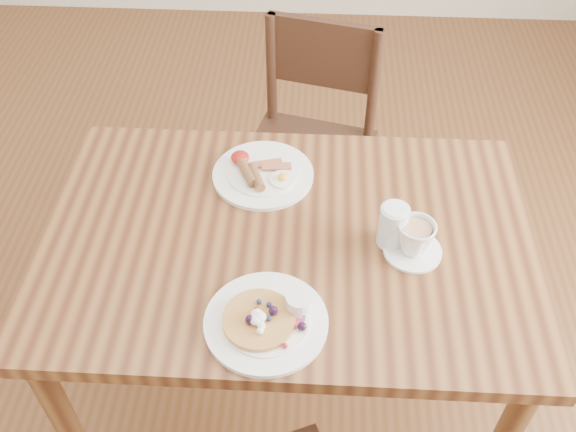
# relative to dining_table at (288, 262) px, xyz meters

# --- Properties ---
(ground) EXTENTS (5.00, 5.00, 0.00)m
(ground) POSITION_rel_dining_table_xyz_m (0.00, 0.00, -0.65)
(ground) COLOR #553218
(ground) RESTS_ON ground
(dining_table) EXTENTS (1.20, 0.80, 0.75)m
(dining_table) POSITION_rel_dining_table_xyz_m (0.00, 0.00, 0.00)
(dining_table) COLOR brown
(dining_table) RESTS_ON ground
(chair_far) EXTENTS (0.51, 0.51, 0.88)m
(chair_far) POSITION_rel_dining_table_xyz_m (0.04, 0.68, -0.16)
(chair_far) COLOR black
(chair_far) RESTS_ON ground
(pancake_plate) EXTENTS (0.27, 0.27, 0.06)m
(pancake_plate) POSITION_rel_dining_table_xyz_m (-0.03, -0.26, 0.11)
(pancake_plate) COLOR white
(pancake_plate) RESTS_ON dining_table
(breakfast_plate) EXTENTS (0.27, 0.27, 0.04)m
(breakfast_plate) POSITION_rel_dining_table_xyz_m (-0.08, 0.21, 0.11)
(breakfast_plate) COLOR white
(breakfast_plate) RESTS_ON dining_table
(teacup_saucer) EXTENTS (0.14, 0.14, 0.09)m
(teacup_saucer) POSITION_rel_dining_table_xyz_m (0.30, -0.03, 0.14)
(teacup_saucer) COLOR white
(teacup_saucer) RESTS_ON dining_table
(water_glass) EXTENTS (0.07, 0.07, 0.11)m
(water_glass) POSITION_rel_dining_table_xyz_m (0.25, -0.00, 0.15)
(water_glass) COLOR silver
(water_glass) RESTS_ON dining_table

